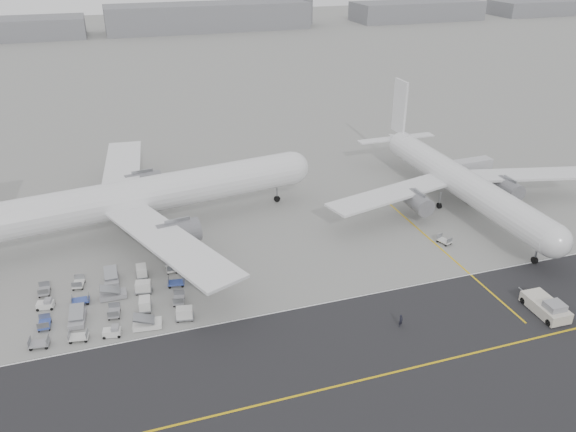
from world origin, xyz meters
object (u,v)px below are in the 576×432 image
object	(u,v)px
airliner_b	(458,180)
pushback_tug	(546,307)
airliner_a	(141,196)
jet_bridge	(460,169)
ground_crew_a	(401,321)

from	to	relation	value
airliner_b	pushback_tug	world-z (taller)	airliner_b
airliner_a	jet_bridge	bearing A→B (deg)	-99.45
airliner_b	ground_crew_a	bearing A→B (deg)	-133.53
pushback_tug	airliner_a	bearing A→B (deg)	141.11
airliner_a	pushback_tug	distance (m)	66.07
ground_crew_a	airliner_a	bearing A→B (deg)	105.62
airliner_b	jet_bridge	bearing A→B (deg)	52.56
jet_bridge	ground_crew_a	world-z (taller)	jet_bridge
jet_bridge	ground_crew_a	distance (m)	50.89
pushback_tug	jet_bridge	world-z (taller)	jet_bridge
airliner_a	airliner_b	xyz separation A→B (m)	(57.60, -8.96, -0.98)
pushback_tug	ground_crew_a	world-z (taller)	pushback_tug
airliner_b	jet_bridge	world-z (taller)	airliner_b
airliner_a	pushback_tug	world-z (taller)	airliner_a
airliner_b	pushback_tug	size ratio (longest dim) A/B	6.14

